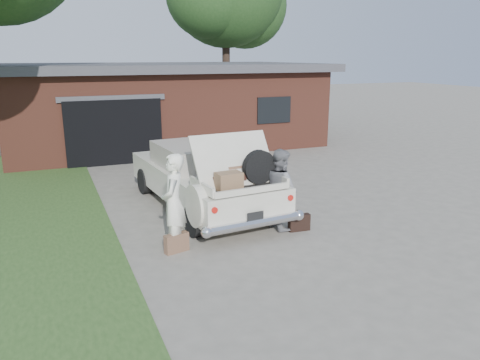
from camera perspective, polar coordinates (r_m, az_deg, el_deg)
name	(u,v)px	position (r m, az deg, el deg)	size (l,w,h in m)	color
ground	(251,239)	(9.57, 1.40, -7.24)	(90.00, 90.00, 0.00)	gray
house	(162,103)	(20.18, -9.52, 9.20)	(12.80, 7.80, 3.30)	brown
sedan	(203,176)	(11.35, -4.59, 0.47)	(2.50, 5.48, 2.04)	silver
woman_left	(174,203)	(8.87, -8.11, -2.77)	(0.68, 0.45, 1.87)	white
woman_right	(280,189)	(10.00, 4.93, -1.07)	(0.84, 0.65, 1.73)	slate
suitcase_left	(177,243)	(8.99, -7.74, -7.60)	(0.47, 0.15, 0.37)	brown
suitcase_right	(299,223)	(10.04, 7.23, -5.17)	(0.46, 0.15, 0.36)	black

